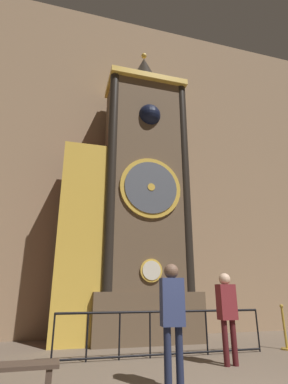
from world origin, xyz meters
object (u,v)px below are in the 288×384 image
at_px(clock_tower, 133,201).
at_px(visitor_far, 227,308).
at_px(stanchion_post, 285,335).
at_px(visitor_bench, 9,376).
at_px(visitor_near, 172,310).

relative_size(clock_tower, visitor_far, 5.93).
distance_m(stanchion_post, visitor_bench, 6.22).
height_order(clock_tower, visitor_bench, clock_tower).
xyz_separation_m(visitor_near, visitor_far, (1.54, 1.06, -0.04)).
relative_size(stanchion_post, visitor_bench, 0.84).
relative_size(visitor_far, visitor_bench, 1.38).
bearing_deg(stanchion_post, visitor_near, -149.70).
bearing_deg(visitor_far, stanchion_post, 26.06).
distance_m(visitor_near, visitor_bench, 2.30).
bearing_deg(visitor_far, visitor_near, -146.35).
bearing_deg(visitor_bench, visitor_near, -1.65).
relative_size(clock_tower, stanchion_post, 9.73).
relative_size(visitor_far, stanchion_post, 1.64).
relative_size(clock_tower, visitor_near, 5.71).
relative_size(visitor_near, visitor_far, 1.04).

